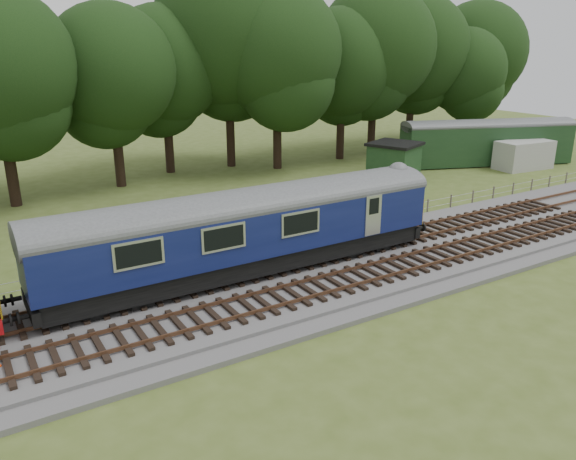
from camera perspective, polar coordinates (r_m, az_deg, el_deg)
ground at (r=25.98m, az=5.26°, el=-4.31°), size 120.00×120.00×0.00m
ballast at (r=25.91m, az=5.28°, el=-3.96°), size 70.00×7.00×0.35m
track_north at (r=26.87m, az=3.51°, el=-2.52°), size 67.20×2.40×0.21m
track_south at (r=24.66m, az=7.52°, el=-4.64°), size 67.20×2.40×0.21m
fence at (r=29.43m, az=0.03°, el=-1.43°), size 64.00×0.12×1.00m
tree_line at (r=44.68m, az=-11.87°, el=5.16°), size 70.00×8.00×18.00m
dmu_railcar at (r=24.19m, az=-4.10°, el=0.56°), size 18.05×2.86×3.88m
parked_coach at (r=51.31m, az=19.59°, el=8.62°), size 14.82×7.68×3.80m
shed at (r=44.03m, az=10.72°, el=6.94°), size 4.50×4.50×2.82m
caravan at (r=50.87m, az=22.83°, el=7.05°), size 4.94×2.74×2.32m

